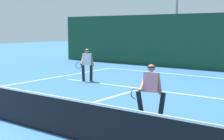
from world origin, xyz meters
TOP-DOWN VIEW (x-y plane):
  - ground_plane at (0.00, 0.00)m, footprint 80.00×80.00m
  - court_line_baseline_far at (0.00, 11.37)m, footprint 10.72×0.10m
  - court_line_service at (0.00, 6.44)m, footprint 8.74×0.10m
  - court_line_centre at (0.00, 3.20)m, footprint 0.10×6.40m
  - tennis_net at (0.00, 0.00)m, footprint 11.74×0.09m
  - player_near at (2.67, 2.53)m, footprint 0.89×0.91m
  - player_far at (-3.14, 6.52)m, footprint 0.69×0.94m
  - tennis_ball at (-2.78, 3.07)m, footprint 0.07×0.07m
  - back_fence_windscreen at (0.00, 14.10)m, footprint 23.35×0.12m

SIDE VIEW (x-z plane):
  - ground_plane at x=0.00m, z-range 0.00..0.00m
  - court_line_baseline_far at x=0.00m, z-range 0.00..0.01m
  - court_line_service at x=0.00m, z-range 0.00..0.01m
  - court_line_centre at x=0.00m, z-range 0.00..0.01m
  - tennis_ball at x=-2.78m, z-range 0.00..0.07m
  - tennis_net at x=0.00m, z-range -0.04..1.05m
  - player_near at x=2.67m, z-range 0.08..1.67m
  - player_far at x=-3.14m, z-range 0.08..1.68m
  - back_fence_windscreen at x=0.00m, z-range 0.00..3.51m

